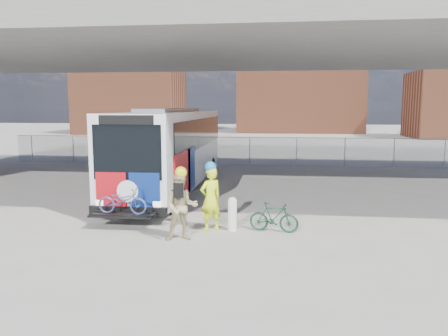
% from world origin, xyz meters
% --- Properties ---
extents(ground, '(160.00, 160.00, 0.00)m').
position_xyz_m(ground, '(0.00, 0.00, 0.00)').
color(ground, '#9E9991').
rests_on(ground, ground).
extents(bus, '(2.67, 12.90, 3.69)m').
position_xyz_m(bus, '(-2.00, 3.18, 2.11)').
color(bus, silver).
rests_on(bus, ground).
extents(overpass, '(40.00, 16.00, 7.95)m').
position_xyz_m(overpass, '(0.00, 4.00, 6.54)').
color(overpass, '#605E59').
rests_on(overpass, ground).
extents(chainlink_fence, '(30.00, 0.06, 30.00)m').
position_xyz_m(chainlink_fence, '(0.00, 12.00, 1.42)').
color(chainlink_fence, gray).
rests_on(chainlink_fence, ground).
extents(brick_buildings, '(54.00, 22.00, 12.00)m').
position_xyz_m(brick_buildings, '(1.23, 48.23, 5.42)').
color(brick_buildings, brown).
rests_on(brick_buildings, ground).
extents(smokestack, '(2.20, 2.20, 25.00)m').
position_xyz_m(smokestack, '(14.00, 55.00, 12.50)').
color(smokestack, brown).
rests_on(smokestack, ground).
extents(bollard, '(0.27, 0.27, 1.04)m').
position_xyz_m(bollard, '(1.38, -3.15, 0.56)').
color(bollard, silver).
rests_on(bollard, ground).
extents(cyclist_hivis, '(0.84, 0.80, 2.13)m').
position_xyz_m(cyclist_hivis, '(0.71, -3.15, 1.03)').
color(cyclist_hivis, '#DDFE1A').
rests_on(cyclist_hivis, ground).
extents(cyclist_tan, '(1.09, 0.93, 2.12)m').
position_xyz_m(cyclist_tan, '(0.06, -4.33, 1.00)').
color(cyclist_tan, tan).
rests_on(cyclist_tan, ground).
extents(bike_parked, '(1.55, 0.66, 0.90)m').
position_xyz_m(bike_parked, '(2.65, -3.15, 0.45)').
color(bike_parked, '#133B25').
rests_on(bike_parked, ground).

